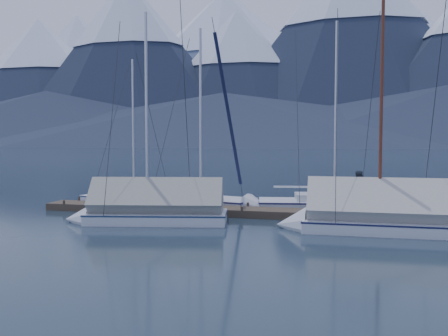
{
  "coord_description": "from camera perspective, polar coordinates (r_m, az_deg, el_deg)",
  "views": [
    {
      "loc": [
        5.36,
        -19.35,
        3.51
      ],
      "look_at": [
        0.0,
        2.0,
        2.2
      ],
      "focal_mm": 38.0,
      "sensor_mm": 36.0,
      "label": 1
    }
  ],
  "objects": [
    {
      "name": "mountain_range",
      "position": [
        393.68,
        14.04,
        11.35
      ],
      "size": [
        877.0,
        584.0,
        150.5
      ],
      "color": "#475675",
      "rests_on": "ground"
    },
    {
      "name": "sailboat_open_left",
      "position": [
        25.98,
        -10.0,
        -4.08
      ],
      "size": [
        6.75,
        3.43,
        8.59
      ],
      "color": "white",
      "rests_on": "ground"
    },
    {
      "name": "dock",
      "position": [
        22.28,
        0.0,
        -5.38
      ],
      "size": [
        18.0,
        1.5,
        0.54
      ],
      "color": "#382D23",
      "rests_on": "ground"
    },
    {
      "name": "sailboat_open_right",
      "position": [
        24.44,
        14.4,
        -4.53
      ],
      "size": [
        8.01,
        3.66,
        10.25
      ],
      "color": "silver",
      "rests_on": "ground"
    },
    {
      "name": "person",
      "position": [
        21.61,
        16.05,
        -2.72
      ],
      "size": [
        0.67,
        0.79,
        1.83
      ],
      "primitive_type": "imported",
      "rotation": [
        0.0,
        0.0,
        1.15
      ],
      "color": "black",
      "rests_on": "dock"
    },
    {
      "name": "ground",
      "position": [
        20.39,
        -1.38,
        -6.51
      ],
      "size": [
        1000.0,
        1000.0,
        0.0
      ],
      "primitive_type": "plane",
      "color": "black",
      "rests_on": "ground"
    },
    {
      "name": "sailboat_open_mid",
      "position": [
        24.89,
        -1.74,
        -4.29
      ],
      "size": [
        8.03,
        4.04,
        10.22
      ],
      "color": "silver",
      "rests_on": "ground"
    },
    {
      "name": "mooring_posts",
      "position": [
        22.37,
        -1.25,
        -4.72
      ],
      "size": [
        15.12,
        1.52,
        0.35
      ],
      "color": "#382D23",
      "rests_on": "ground"
    },
    {
      "name": "sailboat_covered_near",
      "position": [
        19.14,
        17.67,
        -5.82
      ],
      "size": [
        7.7,
        3.31,
        9.95
      ],
      "color": "silver",
      "rests_on": "ground"
    },
    {
      "name": "sailboat_covered_far",
      "position": [
        20.45,
        -9.56,
        -5.18
      ],
      "size": [
        7.17,
        3.44,
        9.67
      ],
      "color": "silver",
      "rests_on": "ground"
    }
  ]
}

